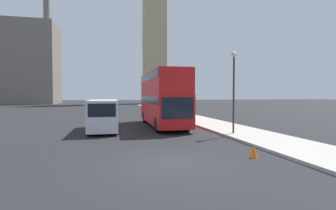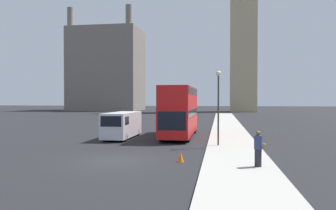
# 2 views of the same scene
# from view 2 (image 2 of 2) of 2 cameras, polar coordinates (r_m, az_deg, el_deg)

# --- Properties ---
(ground_plane) EXTENTS (300.00, 300.00, 0.00)m
(ground_plane) POSITION_cam_2_polar(r_m,az_deg,el_deg) (18.69, -9.62, -9.54)
(ground_plane) COLOR black
(sidewalk_strip) EXTENTS (3.65, 120.00, 0.15)m
(sidewalk_strip) POSITION_cam_2_polar(r_m,az_deg,el_deg) (17.76, 12.07, -9.86)
(sidewalk_strip) COLOR #ADA89E
(sidewalk_strip) RESTS_ON ground_plane
(building_block_distant) EXTENTS (21.06, 15.45, 30.66)m
(building_block_distant) POSITION_cam_2_polar(r_m,az_deg,el_deg) (104.72, -10.59, 6.03)
(building_block_distant) COLOR slate
(building_block_distant) RESTS_ON ground_plane
(red_double_decker_bus) EXTENTS (2.49, 10.14, 4.51)m
(red_double_decker_bus) POSITION_cam_2_polar(r_m,az_deg,el_deg) (29.73, 2.07, -0.76)
(red_double_decker_bus) COLOR red
(red_double_decker_bus) RESTS_ON ground_plane
(white_van) EXTENTS (2.02, 6.05, 2.27)m
(white_van) POSITION_cam_2_polar(r_m,az_deg,el_deg) (28.80, -8.04, -3.38)
(white_van) COLOR silver
(white_van) RESTS_ON ground_plane
(pedestrian) EXTENTS (0.55, 0.39, 1.74)m
(pedestrian) POSITION_cam_2_polar(r_m,az_deg,el_deg) (16.55, 15.44, -7.36)
(pedestrian) COLOR #23232D
(pedestrian) RESTS_ON sidewalk_strip
(street_lamp) EXTENTS (0.36, 0.36, 5.28)m
(street_lamp) POSITION_cam_2_polar(r_m,az_deg,el_deg) (23.47, 8.76, 1.59)
(street_lamp) COLOR #2D332D
(street_lamp) RESTS_ON sidewalk_strip
(parked_sedan) EXTENTS (1.83, 4.29, 1.45)m
(parked_sedan) POSITION_cam_2_polar(r_m,az_deg,el_deg) (53.88, -0.18, -1.93)
(parked_sedan) COLOR maroon
(parked_sedan) RESTS_ON ground_plane
(traffic_cone) EXTENTS (0.36, 0.36, 0.55)m
(traffic_cone) POSITION_cam_2_polar(r_m,az_deg,el_deg) (18.03, 2.22, -9.03)
(traffic_cone) COLOR orange
(traffic_cone) RESTS_ON ground_plane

